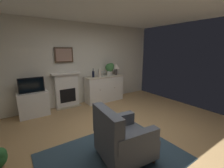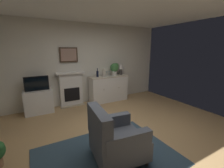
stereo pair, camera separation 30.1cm
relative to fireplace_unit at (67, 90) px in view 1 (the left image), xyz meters
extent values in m
cube|color=tan|center=(0.58, -2.36, -0.60)|extent=(5.59, 5.04, 0.10)
cube|color=silver|center=(0.58, 0.13, 0.76)|extent=(5.59, 0.06, 2.63)
cube|color=#2D4251|center=(-0.12, -2.74, -0.54)|extent=(2.30, 1.66, 0.02)
cube|color=white|center=(0.00, 0.01, -0.02)|extent=(0.70, 0.18, 1.05)
cube|color=tan|center=(0.00, -0.09, -0.53)|extent=(0.77, 0.20, 0.03)
cube|color=black|center=(0.00, -0.09, -0.16)|extent=(0.48, 0.02, 0.42)
cube|color=white|center=(0.00, -0.02, 0.53)|extent=(0.87, 0.27, 0.05)
cube|color=#473323|center=(0.00, 0.05, 1.08)|extent=(0.55, 0.03, 0.45)
cube|color=#9E7A6B|center=(0.00, 0.03, 1.08)|extent=(0.47, 0.01, 0.37)
cube|color=white|center=(1.26, -0.18, -0.12)|extent=(1.32, 0.45, 0.86)
cube|color=beige|center=(1.26, -0.18, 0.33)|extent=(1.35, 0.48, 0.03)
sphere|color=brown|center=(0.97, -0.41, -0.06)|extent=(0.02, 0.02, 0.02)
sphere|color=brown|center=(1.55, -0.41, -0.06)|extent=(0.02, 0.02, 0.02)
cylinder|color=#4C4742|center=(1.76, -0.18, 0.45)|extent=(0.10, 0.10, 0.22)
cone|color=silver|center=(1.76, -0.18, 0.65)|extent=(0.26, 0.26, 0.18)
cylinder|color=black|center=(0.86, -0.15, 0.44)|extent=(0.08, 0.08, 0.20)
cylinder|color=black|center=(0.86, -0.15, 0.59)|extent=(0.03, 0.03, 0.09)
cylinder|color=silver|center=(1.19, -0.17, 0.35)|extent=(0.06, 0.06, 0.00)
cylinder|color=silver|center=(1.19, -0.17, 0.39)|extent=(0.01, 0.01, 0.09)
cone|color=silver|center=(1.19, -0.17, 0.47)|extent=(0.07, 0.07, 0.07)
cylinder|color=silver|center=(1.30, -0.14, 0.35)|extent=(0.06, 0.06, 0.00)
cylinder|color=silver|center=(1.30, -0.14, 0.39)|extent=(0.01, 0.01, 0.09)
cone|color=silver|center=(1.30, -0.14, 0.47)|extent=(0.07, 0.07, 0.07)
cylinder|color=silver|center=(1.41, -0.23, 0.35)|extent=(0.06, 0.06, 0.00)
cylinder|color=silver|center=(1.41, -0.23, 0.39)|extent=(0.01, 0.01, 0.09)
cone|color=silver|center=(1.41, -0.23, 0.47)|extent=(0.07, 0.07, 0.07)
cylinder|color=beige|center=(1.06, -0.23, 0.46)|extent=(0.11, 0.11, 0.24)
sphere|color=beige|center=(1.06, -0.23, 0.58)|extent=(0.08, 0.08, 0.08)
cube|color=white|center=(-0.97, -0.16, -0.21)|extent=(0.75, 0.42, 0.67)
cube|color=black|center=(-0.97, -0.18, 0.32)|extent=(0.62, 0.06, 0.40)
cube|color=black|center=(-0.97, -0.22, 0.32)|extent=(0.57, 0.01, 0.35)
cylinder|color=beige|center=(1.53, -0.13, 0.41)|extent=(0.18, 0.18, 0.14)
sphere|color=#3D753D|center=(1.53, -0.13, 0.61)|extent=(0.30, 0.30, 0.30)
sphere|color=#3D753D|center=(1.59, -0.16, 0.68)|extent=(0.18, 0.18, 0.18)
cube|color=#474C56|center=(0.04, -2.86, -0.29)|extent=(0.88, 0.84, 0.32)
cube|color=#474C56|center=(-0.28, -2.83, 0.12)|extent=(0.24, 0.77, 0.50)
cube|color=#474C56|center=(0.01, -3.18, -0.02)|extent=(0.73, 0.22, 0.22)
cube|color=#474C56|center=(0.08, -2.54, -0.02)|extent=(0.73, 0.22, 0.22)
cylinder|color=#473323|center=(0.35, -3.22, -0.50)|extent=(0.05, 0.05, 0.10)
cylinder|color=#473323|center=(0.42, -2.58, -0.50)|extent=(0.05, 0.05, 0.10)
cylinder|color=#473323|center=(-0.26, -2.51, -0.50)|extent=(0.05, 0.05, 0.10)
camera|label=1|loc=(-1.36, -4.56, 1.23)|focal=24.04mm
camera|label=2|loc=(-1.10, -4.71, 1.23)|focal=24.04mm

